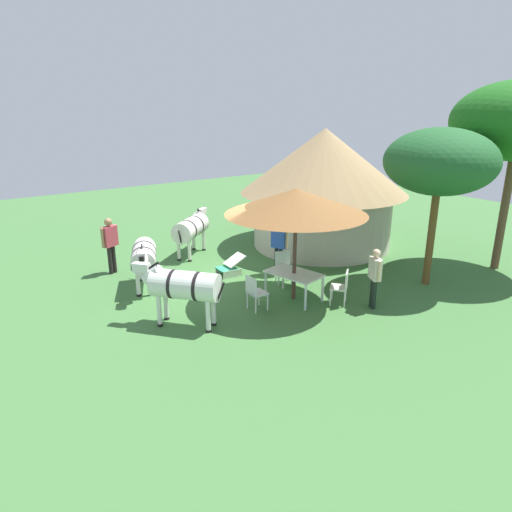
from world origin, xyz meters
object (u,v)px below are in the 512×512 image
Objects in this scene: guest_beside_umbrella at (279,242)px; zebra_toward_hut at (183,286)px; patio_dining_table at (294,276)px; patio_chair_east_end at (283,265)px; striped_lounge_chair at (230,267)px; patio_chair_near_lawn at (342,285)px; acacia_tree_left_background at (440,162)px; thatched_hut at (323,183)px; guest_behind_table at (375,273)px; zebra_nearest_camera at (191,228)px; zebra_by_umbrella at (144,257)px; shade_umbrella at (296,201)px; standing_watcher at (110,240)px; patio_chair_near_hut at (255,291)px.

zebra_toward_hut is at bearing 86.15° from guest_beside_umbrella.
patio_dining_table is 3.11m from zebra_toward_hut.
patio_chair_east_end reaches higher than striped_lounge_chair.
acacia_tree_left_background reaches higher than patio_chair_near_lawn.
patio_chair_near_lawn is at bearing -37.57° from thatched_hut.
zebra_nearest_camera is at bearing 41.94° from guest_behind_table.
patio_dining_table is 1.02× the size of guest_behind_table.
thatched_hut reaches higher than guest_behind_table.
acacia_tree_left_background reaches higher than patio_chair_east_end.
guest_beside_umbrella is 1.67m from striped_lounge_chair.
thatched_hut is 7.05m from zebra_by_umbrella.
patio_dining_table is 0.95× the size of guest_beside_umbrella.
thatched_hut is 5.17m from shade_umbrella.
shade_umbrella is 1.74× the size of zebra_by_umbrella.
striped_lounge_chair is (-4.16, -1.64, -0.69)m from guest_behind_table.
striped_lounge_chair is 0.42× the size of zebra_by_umbrella.
standing_watcher is at bearing 29.59° from guest_beside_umbrella.
patio_chair_near_hut is at bearing -49.33° from zebra_nearest_camera.
patio_chair_near_hut is 5.16m from standing_watcher.
zebra_nearest_camera is at bearing -117.93° from zebra_by_umbrella.
thatched_hut is 7.52m from standing_watcher.
acacia_tree_left_background is at bearing 75.66° from patio_chair_near_hut.
patio_chair_east_end is 0.46× the size of zebra_nearest_camera.
striped_lounge_chair is (0.67, -4.40, -2.03)m from thatched_hut.
thatched_hut is 3.01× the size of zebra_nearest_camera.
acacia_tree_left_background is (3.13, 2.96, 2.46)m from guest_beside_umbrella.
acacia_tree_left_background is at bearing -57.08° from guest_behind_table.
patio_chair_near_lawn reaches higher than striped_lounge_chair.
patio_chair_east_end is 5.27m from standing_watcher.
zebra_by_umbrella is at bearing -135.92° from patio_dining_table.
zebra_by_umbrella is at bearing 93.89° from patio_chair_near_lawn.
standing_watcher is 0.84× the size of zebra_by_umbrella.
shade_umbrella is at bearing 100.14° from standing_watcher.
zebra_nearest_camera is 0.45× the size of acacia_tree_left_background.
zebra_toward_hut is (4.66, -2.70, 0.04)m from zebra_nearest_camera.
patio_chair_east_end is (-1.13, 0.56, -2.11)m from shade_umbrella.
patio_chair_near_hut is at bearing -105.41° from acacia_tree_left_background.
zebra_toward_hut is at bearing -103.65° from acacia_tree_left_background.
standing_watcher is (-3.02, -4.10, 0.03)m from guest_beside_umbrella.
standing_watcher is at bearing -55.37° from zebra_by_umbrella.
acacia_tree_left_background is (1.68, 6.91, 2.47)m from zebra_toward_hut.
shade_umbrella is 0.82× the size of acacia_tree_left_background.
patio_chair_near_hut is at bearing 57.55° from patio_chair_east_end.
standing_watcher is 2.86m from zebra_nearest_camera.
guest_behind_table is (1.60, 1.26, 0.28)m from patio_dining_table.
zebra_toward_hut is at bearing 122.71° from patio_chair_near_lawn.
zebra_by_umbrella is (-4.60, -4.16, 0.00)m from guest_behind_table.
acacia_tree_left_background is (2.51, 3.28, 2.95)m from patio_chair_east_end.
acacia_tree_left_background is (3.94, 4.21, 3.22)m from striped_lounge_chair.
guest_behind_table is 4.74m from zebra_toward_hut.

